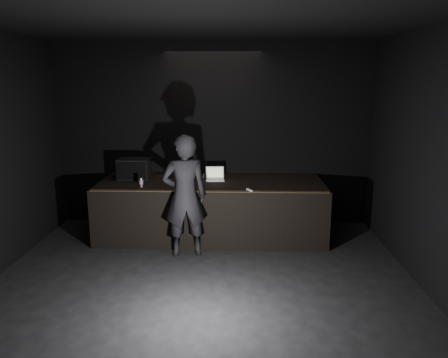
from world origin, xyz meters
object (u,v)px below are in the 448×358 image
(stage_monitor, at_px, (134,169))
(laptop, at_px, (215,176))
(person, at_px, (185,196))
(stage_riser, at_px, (211,208))
(beer_can, at_px, (141,182))

(stage_monitor, distance_m, laptop, 1.49)
(laptop, relative_size, person, 0.18)
(stage_riser, height_order, person, person)
(stage_riser, bearing_deg, person, -110.84)
(laptop, xyz_separation_m, beer_can, (-1.23, -0.59, 0.02))
(stage_riser, distance_m, person, 1.13)
(stage_riser, distance_m, laptop, 0.59)
(stage_monitor, xyz_separation_m, laptop, (1.49, -0.02, -0.13))
(stage_monitor, distance_m, beer_can, 0.67)
(beer_can, xyz_separation_m, person, (0.81, -0.53, -0.09))
(laptop, distance_m, person, 1.20)
(stage_riser, relative_size, laptop, 11.38)
(beer_can, height_order, person, person)
(stage_monitor, bearing_deg, person, -45.29)
(stage_monitor, relative_size, laptop, 1.64)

